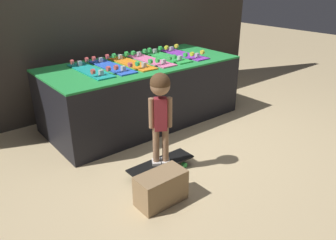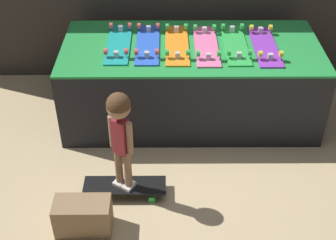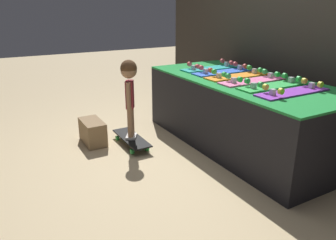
{
  "view_description": "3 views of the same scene",
  "coord_description": "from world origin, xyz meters",
  "px_view_note": "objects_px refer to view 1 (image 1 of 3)",
  "views": [
    {
      "loc": [
        -2.09,
        -2.36,
        1.64
      ],
      "look_at": [
        -0.27,
        -0.12,
        0.36
      ],
      "focal_mm": 35.0,
      "sensor_mm": 36.0,
      "label": 1
    },
    {
      "loc": [
        -0.22,
        -2.91,
        2.63
      ],
      "look_at": [
        -0.21,
        -0.01,
        0.45
      ],
      "focal_mm": 50.0,
      "sensor_mm": 36.0,
      "label": 2
    },
    {
      "loc": [
        2.5,
        -1.6,
        1.44
      ],
      "look_at": [
        -0.23,
        -0.07,
        0.34
      ],
      "focal_mm": 35.0,
      "sensor_mm": 36.0,
      "label": 3
    }
  ],
  "objects_px": {
    "skateboard_blue_on_rack": "(112,66)",
    "skateboard_orange_on_rack": "(132,63)",
    "child": "(160,102)",
    "skateboard_purple_on_rack": "(184,54)",
    "skateboard_pink_on_rack": "(151,60)",
    "skateboard_teal_on_rack": "(90,70)",
    "skateboard_on_floor": "(161,164)",
    "skateboard_green_on_rack": "(167,56)",
    "storage_box": "(161,188)"
  },
  "relations": [
    {
      "from": "skateboard_blue_on_rack",
      "to": "skateboard_orange_on_rack",
      "type": "height_order",
      "value": "same"
    },
    {
      "from": "skateboard_green_on_rack",
      "to": "storage_box",
      "type": "bearing_deg",
      "value": -130.24
    },
    {
      "from": "skateboard_teal_on_rack",
      "to": "skateboard_orange_on_rack",
      "type": "bearing_deg",
      "value": -2.31
    },
    {
      "from": "skateboard_orange_on_rack",
      "to": "skateboard_blue_on_rack",
      "type": "bearing_deg",
      "value": 177.2
    },
    {
      "from": "skateboard_orange_on_rack",
      "to": "child",
      "type": "distance_m",
      "value": 1.14
    },
    {
      "from": "skateboard_blue_on_rack",
      "to": "storage_box",
      "type": "relative_size",
      "value": 1.85
    },
    {
      "from": "skateboard_blue_on_rack",
      "to": "skateboard_purple_on_rack",
      "type": "height_order",
      "value": "same"
    },
    {
      "from": "skateboard_orange_on_rack",
      "to": "skateboard_purple_on_rack",
      "type": "relative_size",
      "value": 1.0
    },
    {
      "from": "skateboard_purple_on_rack",
      "to": "child",
      "type": "xyz_separation_m",
      "value": [
        -1.17,
        -1.03,
        -0.06
      ]
    },
    {
      "from": "skateboard_blue_on_rack",
      "to": "skateboard_pink_on_rack",
      "type": "xyz_separation_m",
      "value": [
        0.5,
        -0.03,
        0.0
      ]
    },
    {
      "from": "child",
      "to": "skateboard_orange_on_rack",
      "type": "bearing_deg",
      "value": 100.67
    },
    {
      "from": "skateboard_pink_on_rack",
      "to": "skateboard_on_floor",
      "type": "height_order",
      "value": "skateboard_pink_on_rack"
    },
    {
      "from": "skateboard_blue_on_rack",
      "to": "skateboard_teal_on_rack",
      "type": "bearing_deg",
      "value": 178.19
    },
    {
      "from": "skateboard_purple_on_rack",
      "to": "skateboard_pink_on_rack",
      "type": "bearing_deg",
      "value": 179.02
    },
    {
      "from": "skateboard_teal_on_rack",
      "to": "skateboard_on_floor",
      "type": "distance_m",
      "value": 1.27
    },
    {
      "from": "skateboard_teal_on_rack",
      "to": "child",
      "type": "bearing_deg",
      "value": -85.26
    },
    {
      "from": "storage_box",
      "to": "skateboard_blue_on_rack",
      "type": "bearing_deg",
      "value": 73.14
    },
    {
      "from": "skateboard_on_floor",
      "to": "storage_box",
      "type": "distance_m",
      "value": 0.44
    },
    {
      "from": "skateboard_teal_on_rack",
      "to": "skateboard_purple_on_rack",
      "type": "xyz_separation_m",
      "value": [
        1.26,
        -0.05,
        0.0
      ]
    },
    {
      "from": "skateboard_teal_on_rack",
      "to": "storage_box",
      "type": "xyz_separation_m",
      "value": [
        -0.18,
        -1.42,
        -0.61
      ]
    },
    {
      "from": "skateboard_teal_on_rack",
      "to": "storage_box",
      "type": "bearing_deg",
      "value": -97.07
    },
    {
      "from": "skateboard_teal_on_rack",
      "to": "child",
      "type": "xyz_separation_m",
      "value": [
        0.09,
        -1.08,
        -0.06
      ]
    },
    {
      "from": "skateboard_purple_on_rack",
      "to": "skateboard_on_floor",
      "type": "bearing_deg",
      "value": -138.61
    },
    {
      "from": "skateboard_blue_on_rack",
      "to": "child",
      "type": "height_order",
      "value": "child"
    },
    {
      "from": "skateboard_pink_on_rack",
      "to": "skateboard_purple_on_rack",
      "type": "distance_m",
      "value": 0.5
    },
    {
      "from": "skateboard_purple_on_rack",
      "to": "skateboard_blue_on_rack",
      "type": "bearing_deg",
      "value": 177.78
    },
    {
      "from": "skateboard_teal_on_rack",
      "to": "storage_box",
      "type": "height_order",
      "value": "skateboard_teal_on_rack"
    },
    {
      "from": "skateboard_teal_on_rack",
      "to": "skateboard_purple_on_rack",
      "type": "relative_size",
      "value": 1.0
    },
    {
      "from": "skateboard_teal_on_rack",
      "to": "skateboard_pink_on_rack",
      "type": "xyz_separation_m",
      "value": [
        0.76,
        -0.04,
        0.0
      ]
    },
    {
      "from": "skateboard_blue_on_rack",
      "to": "skateboard_green_on_rack",
      "type": "height_order",
      "value": "same"
    },
    {
      "from": "skateboard_pink_on_rack",
      "to": "skateboard_green_on_rack",
      "type": "height_order",
      "value": "same"
    },
    {
      "from": "skateboard_teal_on_rack",
      "to": "skateboard_blue_on_rack",
      "type": "xyz_separation_m",
      "value": [
        0.25,
        -0.01,
        0.0
      ]
    },
    {
      "from": "skateboard_purple_on_rack",
      "to": "skateboard_on_floor",
      "type": "relative_size",
      "value": 1.16
    },
    {
      "from": "child",
      "to": "skateboard_teal_on_rack",
      "type": "bearing_deg",
      "value": 126.8
    },
    {
      "from": "skateboard_pink_on_rack",
      "to": "skateboard_blue_on_rack",
      "type": "bearing_deg",
      "value": 176.55
    },
    {
      "from": "skateboard_blue_on_rack",
      "to": "skateboard_on_floor",
      "type": "bearing_deg",
      "value": -98.63
    },
    {
      "from": "skateboard_teal_on_rack",
      "to": "skateboard_pink_on_rack",
      "type": "distance_m",
      "value": 0.76
    },
    {
      "from": "skateboard_blue_on_rack",
      "to": "skateboard_green_on_rack",
      "type": "relative_size",
      "value": 1.0
    },
    {
      "from": "skateboard_orange_on_rack",
      "to": "skateboard_pink_on_rack",
      "type": "distance_m",
      "value": 0.25
    },
    {
      "from": "skateboard_purple_on_rack",
      "to": "child",
      "type": "height_order",
      "value": "child"
    },
    {
      "from": "skateboard_purple_on_rack",
      "to": "child",
      "type": "relative_size",
      "value": 0.88
    },
    {
      "from": "skateboard_on_floor",
      "to": "skateboard_pink_on_rack",
      "type": "bearing_deg",
      "value": 57.35
    },
    {
      "from": "skateboard_blue_on_rack",
      "to": "skateboard_orange_on_rack",
      "type": "relative_size",
      "value": 1.0
    },
    {
      "from": "skateboard_blue_on_rack",
      "to": "skateboard_orange_on_rack",
      "type": "distance_m",
      "value": 0.25
    },
    {
      "from": "skateboard_on_floor",
      "to": "child",
      "type": "bearing_deg",
      "value": 180.0
    },
    {
      "from": "skateboard_orange_on_rack",
      "to": "storage_box",
      "type": "bearing_deg",
      "value": -115.89
    },
    {
      "from": "skateboard_teal_on_rack",
      "to": "skateboard_blue_on_rack",
      "type": "height_order",
      "value": "same"
    },
    {
      "from": "skateboard_pink_on_rack",
      "to": "skateboard_teal_on_rack",
      "type": "bearing_deg",
      "value": 177.1
    },
    {
      "from": "skateboard_on_floor",
      "to": "child",
      "type": "height_order",
      "value": "child"
    },
    {
      "from": "skateboard_green_on_rack",
      "to": "storage_box",
      "type": "height_order",
      "value": "skateboard_green_on_rack"
    }
  ]
}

